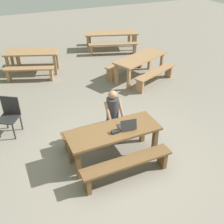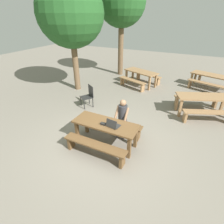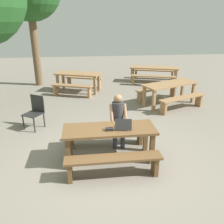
{
  "view_description": "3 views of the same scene",
  "coord_description": "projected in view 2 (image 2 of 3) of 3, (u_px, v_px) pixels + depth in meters",
  "views": [
    {
      "loc": [
        -1.77,
        -3.83,
        3.8
      ],
      "look_at": [
        0.08,
        0.25,
        0.98
      ],
      "focal_mm": 42.51,
      "sensor_mm": 36.0,
      "label": 1
    },
    {
      "loc": [
        2.02,
        -3.65,
        3.43
      ],
      "look_at": [
        0.08,
        0.25,
        0.98
      ],
      "focal_mm": 28.26,
      "sensor_mm": 36.0,
      "label": 2
    },
    {
      "loc": [
        -0.49,
        -4.32,
        2.78
      ],
      "look_at": [
        0.08,
        0.25,
        0.98
      ],
      "focal_mm": 38.15,
      "sensor_mm": 36.0,
      "label": 3
    }
  ],
  "objects": [
    {
      "name": "bench_rear_north",
      "position": [
        196.0,
        99.0,
        7.25
      ],
      "size": [
        1.74,
        0.94,
        0.45
      ],
      "rotation": [
        0.0,
        0.0,
        0.39
      ],
      "color": "#9E754C",
      "rests_on": "ground"
    },
    {
      "name": "bench_mid_south",
      "position": [
        132.0,
        82.0,
        9.07
      ],
      "size": [
        1.59,
        0.84,
        0.44
      ],
      "rotation": [
        0.0,
        0.0,
        -0.36
      ],
      "color": "#9E754C",
      "rests_on": "ground"
    },
    {
      "name": "tree_right",
      "position": [
        122.0,
        3.0,
        9.42
      ],
      "size": [
        2.59,
        2.59,
        5.25
      ],
      "color": "brown",
      "rests_on": "ground"
    },
    {
      "name": "bench_distant_north",
      "position": [
        217.0,
        79.0,
        9.41
      ],
      "size": [
        1.97,
        0.89,
        0.45
      ],
      "rotation": [
        0.0,
        0.0,
        -0.31
      ],
      "color": "#9E754C",
      "rests_on": "ground"
    },
    {
      "name": "plastic_chair",
      "position": [
        88.0,
        96.0,
        7.23
      ],
      "size": [
        0.61,
        0.61,
        0.88
      ],
      "rotation": [
        0.0,
        0.0,
        5.7
      ],
      "color": "#262626",
      "rests_on": "ground"
    },
    {
      "name": "picnic_table_rear",
      "position": [
        204.0,
        99.0,
        6.56
      ],
      "size": [
        2.08,
        1.4,
        0.76
      ],
      "rotation": [
        0.0,
        0.0,
        0.39
      ],
      "color": "#9E754C",
      "rests_on": "ground"
    },
    {
      "name": "bench_distant_south",
      "position": [
        208.0,
        86.0,
        8.58
      ],
      "size": [
        1.97,
        0.89,
        0.45
      ],
      "rotation": [
        0.0,
        0.0,
        -0.31
      ],
      "color": "#9E754C",
      "rests_on": "ground"
    },
    {
      "name": "bench_near",
      "position": [
        95.0,
        147.0,
        4.68
      ],
      "size": [
        1.8,
        0.3,
        0.43
      ],
      "color": "brown",
      "rests_on": "ground"
    },
    {
      "name": "picnic_table_distant",
      "position": [
        214.0,
        77.0,
        8.87
      ],
      "size": [
        2.3,
        1.36,
        0.71
      ],
      "rotation": [
        0.0,
        0.0,
        -0.31
      ],
      "color": "#9E754C",
      "rests_on": "ground"
    },
    {
      "name": "bench_mid_north",
      "position": [
        148.0,
        76.0,
        9.87
      ],
      "size": [
        1.59,
        0.84,
        0.44
      ],
      "rotation": [
        0.0,
        0.0,
        -0.36
      ],
      "color": "#9E754C",
      "rests_on": "ground"
    },
    {
      "name": "tree_left",
      "position": [
        70.0,
        13.0,
        7.48
      ],
      "size": [
        2.89,
        2.89,
        4.87
      ],
      "color": "brown",
      "rests_on": "ground"
    },
    {
      "name": "person_seated",
      "position": [
        122.0,
        116.0,
        5.31
      ],
      "size": [
        0.38,
        0.39,
        1.24
      ],
      "color": "#333847",
      "rests_on": "ground"
    },
    {
      "name": "laptop",
      "position": [
        113.0,
        125.0,
        4.78
      ],
      "size": [
        0.36,
        0.33,
        0.24
      ],
      "rotation": [
        0.0,
        0.0,
        2.99
      ],
      "color": "#2D2D2D",
      "rests_on": "picnic_table_front"
    },
    {
      "name": "picnic_table_front",
      "position": [
        105.0,
        126.0,
        5.02
      ],
      "size": [
        1.87,
        0.7,
        0.73
      ],
      "color": "brown",
      "rests_on": "ground"
    },
    {
      "name": "bench_far",
      "position": [
        115.0,
        124.0,
        5.64
      ],
      "size": [
        1.8,
        0.3,
        0.43
      ],
      "color": "brown",
      "rests_on": "ground"
    },
    {
      "name": "bench_rear_south",
      "position": [
        209.0,
        114.0,
        6.16
      ],
      "size": [
        1.74,
        0.94,
        0.45
      ],
      "rotation": [
        0.0,
        0.0,
        0.39
      ],
      "color": "#9E754C",
      "rests_on": "ground"
    },
    {
      "name": "ground_plane",
      "position": [
        106.0,
        143.0,
        5.32
      ],
      "size": [
        30.0,
        30.0,
        0.0
      ],
      "primitive_type": "plane",
      "color": "gray"
    },
    {
      "name": "small_pouch",
      "position": [
        103.0,
        124.0,
        4.87
      ],
      "size": [
        0.15,
        0.09,
        0.06
      ],
      "color": "black",
      "rests_on": "picnic_table_front"
    },
    {
      "name": "picnic_table_mid",
      "position": [
        141.0,
        73.0,
        9.32
      ],
      "size": [
        1.91,
        1.31,
        0.76
      ],
      "rotation": [
        0.0,
        0.0,
        -0.36
      ],
      "color": "#9E754C",
      "rests_on": "ground"
    }
  ]
}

